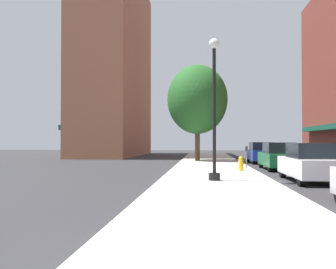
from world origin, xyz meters
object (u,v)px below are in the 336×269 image
object	(u,v)px
parking_meter_near	(246,154)
car_blue	(261,153)
car_green	(278,157)
car_white	(310,163)
lamppost	(214,106)
tree_near	(197,100)
fire_hydrant	(241,163)

from	to	relation	value
parking_meter_near	car_blue	xyz separation A→B (m)	(1.95, 7.03, -0.14)
car_green	car_white	bearing A→B (deg)	-89.87
lamppost	tree_near	xyz separation A→B (m)	(-0.93, 14.99, 2.02)
car_white	car_blue	distance (m)	12.95
lamppost	tree_near	size ratio (longest dim) A/B	0.74
lamppost	car_white	xyz separation A→B (m)	(4.07, 0.87, -2.39)
fire_hydrant	car_blue	size ratio (longest dim) A/B	0.18
car_white	car_blue	xyz separation A→B (m)	(0.00, 12.95, 0.00)
fire_hydrant	car_blue	distance (m)	9.21
tree_near	car_white	size ratio (longest dim) A/B	1.86
lamppost	car_green	distance (m)	8.62
lamppost	car_blue	bearing A→B (deg)	73.58
fire_hydrant	parking_meter_near	distance (m)	1.96
lamppost	car_blue	world-z (taller)	lamppost
fire_hydrant	lamppost	bearing A→B (deg)	-107.94
tree_near	car_green	distance (m)	10.25
car_blue	car_white	bearing A→B (deg)	-89.24
tree_near	car_blue	world-z (taller)	tree_near
lamppost	fire_hydrant	size ratio (longest dim) A/B	7.47
car_white	car_green	bearing A→B (deg)	91.30
fire_hydrant	tree_near	bearing A→B (deg)	104.17
car_white	car_blue	bearing A→B (deg)	91.30
car_white	lamppost	bearing A→B (deg)	-166.67
lamppost	tree_near	bearing A→B (deg)	93.56
parking_meter_near	car_blue	bearing A→B (deg)	74.50
parking_meter_near	car_blue	size ratio (longest dim) A/B	0.30
tree_near	parking_meter_near	bearing A→B (deg)	-69.58
tree_near	car_blue	xyz separation A→B (m)	(5.00, -1.17, -4.42)
car_green	car_blue	size ratio (longest dim) A/B	1.00
car_green	car_blue	world-z (taller)	same
fire_hydrant	car_blue	world-z (taller)	car_blue
fire_hydrant	car_white	distance (m)	4.78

